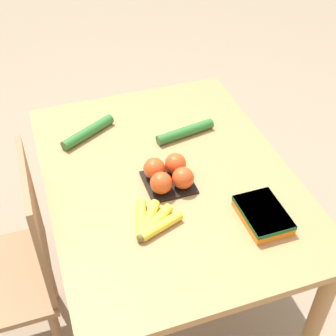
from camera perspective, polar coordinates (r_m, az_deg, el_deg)
ground_plane at (r=2.26m, az=-0.00°, el=-14.72°), size 12.00×12.00×0.00m
dining_table at (r=1.78m, az=-0.00°, el=-3.30°), size 1.17×0.88×0.73m
chair at (r=1.82m, az=-18.34°, el=-11.67°), size 0.42×0.40×0.92m
banana_bunch at (r=1.52m, az=-2.06°, el=-6.62°), size 0.17×0.17×0.03m
tomato_pack at (r=1.64m, az=0.06°, el=-0.78°), size 0.17×0.17×0.09m
carrot_bag at (r=1.56m, az=11.50°, el=-5.55°), size 0.19×0.14×0.04m
cucumber_near at (r=1.90m, az=-9.73°, el=4.35°), size 0.16×0.23×0.04m
cucumber_far at (r=1.87m, az=2.11°, el=4.44°), size 0.08×0.25×0.04m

